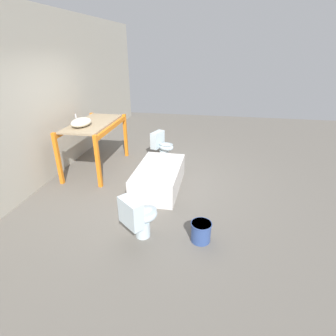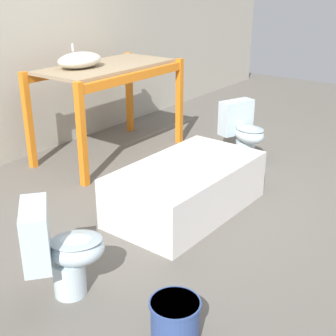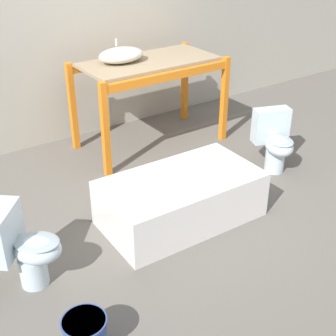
{
  "view_description": "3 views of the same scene",
  "coord_description": "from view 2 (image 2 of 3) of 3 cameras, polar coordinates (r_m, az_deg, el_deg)",
  "views": [
    {
      "loc": [
        -4.49,
        -1.32,
        2.49
      ],
      "look_at": [
        -0.58,
        -0.63,
        0.65
      ],
      "focal_mm": 28.0,
      "sensor_mm": 36.0,
      "label": 1
    },
    {
      "loc": [
        -3.22,
        -2.5,
        1.96
      ],
      "look_at": [
        -0.54,
        -0.49,
        0.58
      ],
      "focal_mm": 50.0,
      "sensor_mm": 36.0,
      "label": 2
    },
    {
      "loc": [
        -2.27,
        -3.3,
        2.53
      ],
      "look_at": [
        -0.36,
        -0.52,
        0.68
      ],
      "focal_mm": 50.0,
      "sensor_mm": 36.0,
      "label": 3
    }
  ],
  "objects": [
    {
      "name": "ground_plane",
      "position": [
        4.52,
        -0.85,
        -3.3
      ],
      "size": [
        12.0,
        12.0,
        0.0
      ],
      "primitive_type": "plane",
      "color": "#666059"
    },
    {
      "name": "warehouse_wall_rear",
      "position": [
        5.49,
        -18.0,
        17.62
      ],
      "size": [
        10.8,
        0.08,
        3.2
      ],
      "color": "#B2AD9E",
      "rests_on": "ground_plane"
    },
    {
      "name": "shelving_rack",
      "position": [
        5.36,
        -7.37,
        10.65
      ],
      "size": [
        1.7,
        0.89,
        1.05
      ],
      "color": "orange",
      "rests_on": "ground_plane"
    },
    {
      "name": "sink_basin",
      "position": [
        5.17,
        -10.7,
        12.81
      ],
      "size": [
        0.53,
        0.36,
        0.25
      ],
      "color": "silver",
      "rests_on": "shelving_rack"
    },
    {
      "name": "bathtub_main",
      "position": [
        4.13,
        2.29,
        -2.02
      ],
      "size": [
        1.45,
        0.82,
        0.45
      ],
      "rotation": [
        0.0,
        0.0,
        -0.02
      ],
      "color": "white",
      "rests_on": "ground_plane"
    },
    {
      "name": "toilet_near",
      "position": [
        3.1,
        -13.2,
        -9.53
      ],
      "size": [
        0.6,
        0.58,
        0.67
      ],
      "rotation": [
        0.0,
        0.0,
        0.88
      ],
      "color": "silver",
      "rests_on": "ground_plane"
    },
    {
      "name": "toilet_far",
      "position": [
        5.34,
        9.12,
        4.6
      ],
      "size": [
        0.49,
        0.59,
        0.67
      ],
      "rotation": [
        0.0,
        0.0,
        -0.35
      ],
      "color": "silver",
      "rests_on": "ground_plane"
    },
    {
      "name": "bucket_white",
      "position": [
        2.77,
        0.84,
        -18.28
      ],
      "size": [
        0.29,
        0.29,
        0.29
      ],
      "color": "#334C8C",
      "rests_on": "ground_plane"
    }
  ]
}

